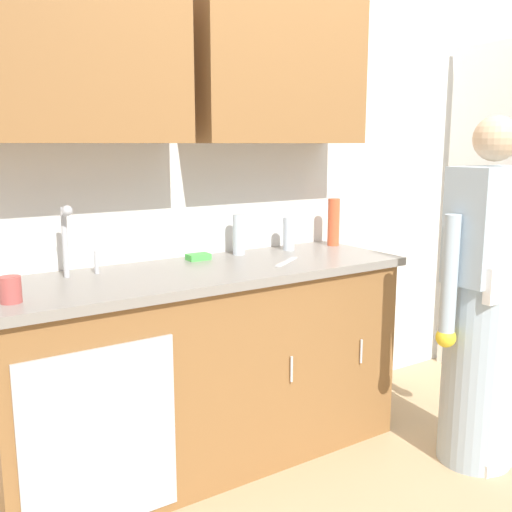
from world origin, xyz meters
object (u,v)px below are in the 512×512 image
bottle_dish_liquid (289,234)px  sponge (198,257)px  knife_on_counter (287,262)px  person_at_sink (483,321)px  bottle_cleaner_spray (334,222)px  bottle_water_short (239,235)px  cup_by_sink (10,290)px  sink (87,286)px

bottle_dish_liquid → sponge: (-0.53, 0.03, -0.07)m
knife_on_counter → person_at_sink: bearing=-75.4°
sponge → bottle_cleaner_spray: bearing=-2.8°
person_at_sink → bottle_water_short: (-0.76, 0.92, 0.35)m
cup_by_sink → person_at_sink: bearing=-16.5°
bottle_cleaner_spray → knife_on_counter: size_ratio=1.09×
person_at_sink → cup_by_sink: person_at_sink is taller
person_at_sink → sponge: person_at_sink is taller
sponge → bottle_water_short: bearing=2.3°
bottle_dish_liquid → sink: bearing=-172.4°
bottle_cleaner_spray → bottle_water_short: bearing=175.2°
sink → bottle_water_short: sink is taller
bottle_dish_liquid → sponge: bearing=177.0°
person_at_sink → bottle_dish_liquid: 1.05m
person_at_sink → bottle_water_short: bearing=129.5°
bottle_dish_liquid → cup_by_sink: (-1.46, -0.31, -0.04)m
knife_on_counter → sponge: sponge is taller
sink → cup_by_sink: 0.37m
knife_on_counter → sponge: size_ratio=2.18×
person_at_sink → bottle_dish_liquid: person_at_sink is taller
person_at_sink → cup_by_sink: size_ratio=16.97×
bottle_water_short → knife_on_counter: bearing=-74.5°
bottle_cleaner_spray → bottle_water_short: (-0.59, 0.05, -0.03)m
bottle_water_short → cup_by_sink: bottle_water_short is taller
bottle_dish_liquid → sponge: bottle_dish_liquid is taller
sink → person_at_sink: size_ratio=0.31×
bottle_cleaner_spray → cup_by_sink: bearing=-170.4°
knife_on_counter → sponge: bearing=105.2°
person_at_sink → bottle_cleaner_spray: (-0.17, 0.87, 0.38)m
bottle_cleaner_spray → sponge: bearing=177.2°
sink → bottle_cleaner_spray: sink is taller
bottle_water_short → sponge: size_ratio=1.88×
bottle_cleaner_spray → cup_by_sink: 1.79m
sink → bottle_cleaner_spray: (1.44, 0.14, 0.14)m
person_at_sink → knife_on_counter: (-0.67, 0.62, 0.25)m
bottle_cleaner_spray → knife_on_counter: 0.58m
sink → bottle_water_short: (0.85, 0.19, 0.12)m
bottle_dish_liquid → cup_by_sink: size_ratio=1.83×
bottle_water_short → cup_by_sink: size_ratio=2.17×
bottle_cleaner_spray → knife_on_counter: bottle_cleaner_spray is taller
bottle_cleaner_spray → sponge: bottle_cleaner_spray is taller
cup_by_sink → sponge: size_ratio=0.87×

